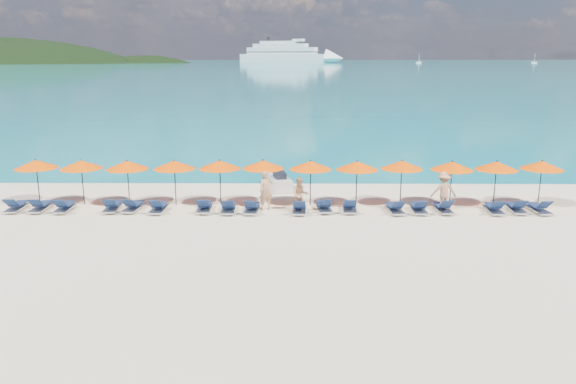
{
  "coord_description": "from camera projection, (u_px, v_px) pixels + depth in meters",
  "views": [
    {
      "loc": [
        0.24,
        -21.61,
        7.19
      ],
      "look_at": [
        0.0,
        3.0,
        1.2
      ],
      "focal_mm": 35.0,
      "sensor_mm": 36.0,
      "label": 1
    }
  ],
  "objects": [
    {
      "name": "ground",
      "position": [
        287.0,
        238.0,
        22.7
      ],
      "size": [
        1400.0,
        1400.0,
        0.0
      ],
      "primitive_type": "plane",
      "color": "beige"
    },
    {
      "name": "sea",
      "position": [
        294.0,
        62.0,
        663.96
      ],
      "size": [
        1600.0,
        1300.0,
        0.01
      ],
      "primitive_type": "cube",
      "color": "#1FA9B2",
      "rests_on": "ground"
    },
    {
      "name": "headland_small",
      "position": [
        148.0,
        98.0,
        576.52
      ],
      "size": [
        162.0,
        126.0,
        85.5
      ],
      "color": "black",
      "rests_on": "ground"
    },
    {
      "name": "cruise_ship",
      "position": [
        292.0,
        54.0,
        617.58
      ],
      "size": [
        117.46,
        59.28,
        32.96
      ],
      "rotation": [
        0.0,
        0.0,
        -0.36
      ],
      "color": "white",
      "rests_on": "ground"
    },
    {
      "name": "sailboat_near",
      "position": [
        419.0,
        62.0,
        555.07
      ],
      "size": [
        5.34,
        1.78,
        9.79
      ],
      "color": "white",
      "rests_on": "ground"
    },
    {
      "name": "sailboat_far",
      "position": [
        534.0,
        62.0,
        554.21
      ],
      "size": [
        5.17,
        1.72,
        9.49
      ],
      "color": "white",
      "rests_on": "ground"
    },
    {
      "name": "jetski",
      "position": [
        279.0,
        181.0,
        31.17
      ],
      "size": [
        1.58,
        2.86,
        0.96
      ],
      "rotation": [
        0.0,
        0.0,
        0.22
      ],
      "color": "silver",
      "rests_on": "ground"
    },
    {
      "name": "beachgoer_a",
      "position": [
        266.0,
        190.0,
        26.72
      ],
      "size": [
        0.81,
        0.69,
        1.89
      ],
      "primitive_type": "imported",
      "rotation": [
        0.0,
        0.0,
        0.4
      ],
      "color": "tan",
      "rests_on": "ground"
    },
    {
      "name": "beachgoer_b",
      "position": [
        300.0,
        195.0,
        26.33
      ],
      "size": [
        0.86,
        0.56,
        1.67
      ],
      "primitive_type": "imported",
      "rotation": [
        0.0,
        0.0,
        0.12
      ],
      "color": "tan",
      "rests_on": "ground"
    },
    {
      "name": "beachgoer_c",
      "position": [
        444.0,
        191.0,
        26.67
      ],
      "size": [
        1.21,
        0.57,
        1.87
      ],
      "primitive_type": "imported",
      "rotation": [
        0.0,
        0.0,
        3.15
      ],
      "color": "tan",
      "rests_on": "ground"
    },
    {
      "name": "umbrella_0",
      "position": [
        36.0,
        164.0,
        27.5
      ],
      "size": [
        2.1,
        2.1,
        2.28
      ],
      "color": "black",
      "rests_on": "ground"
    },
    {
      "name": "umbrella_1",
      "position": [
        81.0,
        165.0,
        27.39
      ],
      "size": [
        2.1,
        2.1,
        2.28
      ],
      "color": "black",
      "rests_on": "ground"
    },
    {
      "name": "umbrella_2",
      "position": [
        127.0,
        165.0,
        27.28
      ],
      "size": [
        2.1,
        2.1,
        2.28
      ],
      "color": "black",
      "rests_on": "ground"
    },
    {
      "name": "umbrella_3",
      "position": [
        174.0,
        165.0,
        27.34
      ],
      "size": [
        2.1,
        2.1,
        2.28
      ],
      "color": "black",
      "rests_on": "ground"
    },
    {
      "name": "umbrella_4",
      "position": [
        220.0,
        165.0,
        27.39
      ],
      "size": [
        2.1,
        2.1,
        2.28
      ],
      "color": "black",
      "rests_on": "ground"
    },
    {
      "name": "umbrella_5",
      "position": [
        263.0,
        164.0,
        27.41
      ],
      "size": [
        2.1,
        2.1,
        2.28
      ],
      "color": "black",
      "rests_on": "ground"
    },
    {
      "name": "umbrella_6",
      "position": [
        311.0,
        165.0,
        27.24
      ],
      "size": [
        2.1,
        2.1,
        2.28
      ],
      "color": "black",
      "rests_on": "ground"
    },
    {
      "name": "umbrella_7",
      "position": [
        357.0,
        166.0,
        27.15
      ],
      "size": [
        2.1,
        2.1,
        2.28
      ],
      "color": "black",
      "rests_on": "ground"
    },
    {
      "name": "umbrella_8",
      "position": [
        402.0,
        165.0,
        27.35
      ],
      "size": [
        2.1,
        2.1,
        2.28
      ],
      "color": "black",
      "rests_on": "ground"
    },
    {
      "name": "umbrella_9",
      "position": [
        452.0,
        166.0,
        27.08
      ],
      "size": [
        2.1,
        2.1,
        2.28
      ],
      "color": "black",
      "rests_on": "ground"
    },
    {
      "name": "umbrella_10",
      "position": [
        497.0,
        166.0,
        27.12
      ],
      "size": [
        2.1,
        2.1,
        2.28
      ],
      "color": "black",
      "rests_on": "ground"
    },
    {
      "name": "umbrella_11",
      "position": [
        542.0,
        165.0,
        27.25
      ],
      "size": [
        2.1,
        2.1,
        2.28
      ],
      "color": "black",
      "rests_on": "ground"
    },
    {
      "name": "lounger_0",
      "position": [
        16.0,
        206.0,
        26.67
      ],
      "size": [
        0.71,
        1.73,
        0.66
      ],
      "rotation": [
        0.0,
        0.0,
        0.05
      ],
      "color": "silver",
      "rests_on": "ground"
    },
    {
      "name": "lounger_1",
      "position": [
        41.0,
        206.0,
        26.65
      ],
      "size": [
        0.68,
        1.72,
        0.66
      ],
      "rotation": [
        0.0,
        0.0,
        0.03
      ],
      "color": "silver",
      "rests_on": "ground"
    },
    {
      "name": "lounger_2",
      "position": [
        64.0,
        207.0,
        26.58
      ],
      "size": [
        0.68,
        1.72,
        0.66
      ],
      "rotation": [
        0.0,
        0.0,
        0.04
      ],
      "color": "silver",
      "rests_on": "ground"
    },
    {
      "name": "lounger_3",
      "position": [
        112.0,
        206.0,
        26.65
      ],
      "size": [
        0.75,
        1.74,
        0.66
      ],
      "rotation": [
        0.0,
        0.0,
        0.08
      ],
      "color": "silver",
      "rests_on": "ground"
    },
    {
      "name": "lounger_4",
      "position": [
        133.0,
        206.0,
        26.66
      ],
      "size": [
        0.74,
        1.74,
        0.66
      ],
      "rotation": [
        0.0,
        0.0,
        -0.07
      ],
      "color": "silver",
      "rests_on": "ground"
    },
    {
      "name": "lounger_5",
      "position": [
        159.0,
        207.0,
        26.47
      ],
      "size": [
        0.64,
        1.71,
        0.66
      ],
      "rotation": [
        0.0,
        0.0,
        -0.01
      ],
      "color": "silver",
      "rests_on": "ground"
    },
    {
      "name": "lounger_6",
      "position": [
        205.0,
        207.0,
        26.55
      ],
      "size": [
        0.68,
        1.72,
        0.66
      ],
      "rotation": [
        0.0,
        0.0,
        0.03
      ],
      "color": "silver",
      "rests_on": "ground"
    },
    {
      "name": "lounger_7",
      "position": [
        228.0,
        207.0,
        26.42
      ],
      "size": [
        0.68,
        1.72,
        0.66
      ],
      "rotation": [
        0.0,
        0.0,
        0.04
      ],
      "color": "silver",
      "rests_on": "ground"
    },
    {
      "name": "lounger_8",
      "position": [
        252.0,
        208.0,
        26.4
      ],
      "size": [
        0.71,
        1.73,
        0.66
      ],
      "rotation": [
        0.0,
        0.0,
        -0.05
      ],
      "color": "silver",
      "rests_on": "ground"
    },
    {
      "name": "lounger_9",
      "position": [
        299.0,
        208.0,
        26.33
      ],
      "size": [
        0.68,
        1.72,
        0.66
      ],
      "rotation": [
        0.0,
        0.0,
        -0.03
      ],
      "color": "silver",
      "rests_on": "ground"
    },
    {
      "name": "lounger_10",
      "position": [
        324.0,
        206.0,
        26.61
      ],
      "size": [
        0.76,
        1.75,
        0.66
      ],
      "rotation": [
        0.0,
        0.0,
        0.09
      ],
      "color": "silver",
      "rests_on": "ground"
    },
    {
      "name": "lounger_11",
      "position": [
        349.0,
        207.0,
        26.55
      ],
      "size": [
        0.7,
        1.73,
        0.66
      ],
      "rotation": [
        0.0,
        0.0,
        -0.05
      ],
      "color": "silver",
      "rests_on": "ground"
    },
    {
      "name": "lounger_12",
      "position": [
        395.0,
        208.0,
        26.33
      ],
      "size": [
        0.77,
        1.75,
        0.66
      ],
      "rotation": [
        0.0,
        0.0,
        0.09
      ],
      "color": "silver",
      "rests_on": "ground"
    },
    {
      "name": "lounger_13",
      "position": [
        418.0,
        208.0,
        26.38
      ],
      "size": [
        0.64,
        1.71,
        0.66
      ],
      "rotation": [
        0.0,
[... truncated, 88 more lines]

